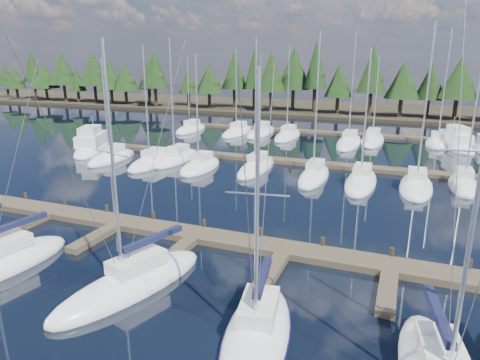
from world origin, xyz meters
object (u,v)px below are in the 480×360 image
at_px(front_sailboat_3, 132,284).
at_px(front_sailboat_4, 257,334).
at_px(motor_yacht_right, 455,144).
at_px(front_sailboat_2, 0,264).
at_px(main_dock, 193,238).
at_px(motor_yacht_left, 92,146).

bearing_deg(front_sailboat_3, front_sailboat_4, -11.93).
bearing_deg(motor_yacht_right, front_sailboat_4, -103.20).
relative_size(front_sailboat_2, front_sailboat_4, 1.01).
xyz_separation_m(front_sailboat_2, motor_yacht_right, (26.37, 45.90, 0.24)).
xyz_separation_m(main_dock, front_sailboat_2, (-8.34, -7.27, 0.07)).
height_order(motor_yacht_left, motor_yacht_right, motor_yacht_left).
bearing_deg(front_sailboat_4, motor_yacht_left, 138.82).
xyz_separation_m(front_sailboat_4, motor_yacht_right, (10.91, 46.51, 0.25)).
relative_size(front_sailboat_3, motor_yacht_right, 1.29).
relative_size(main_dock, front_sailboat_3, 3.38).
relative_size(motor_yacht_left, motor_yacht_right, 1.08).
bearing_deg(motor_yacht_right, main_dock, -115.01).
bearing_deg(front_sailboat_2, motor_yacht_right, 60.12).
height_order(main_dock, motor_yacht_right, motor_yacht_right).
relative_size(main_dock, front_sailboat_4, 3.68).
relative_size(front_sailboat_2, motor_yacht_right, 1.20).
xyz_separation_m(front_sailboat_2, motor_yacht_left, (-16.16, 27.06, 0.28)).
relative_size(main_dock, motor_yacht_left, 4.05).
xyz_separation_m(front_sailboat_2, front_sailboat_3, (8.12, 0.94, 0.01)).
height_order(front_sailboat_3, motor_yacht_left, front_sailboat_3).
height_order(front_sailboat_4, motor_yacht_right, front_sailboat_4).
height_order(front_sailboat_4, motor_yacht_left, front_sailboat_4).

